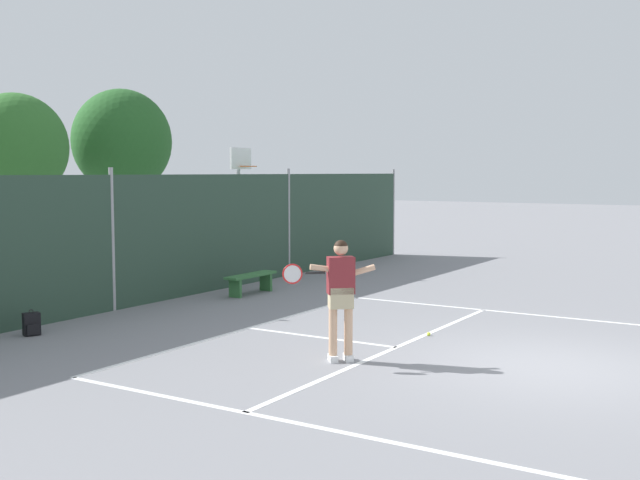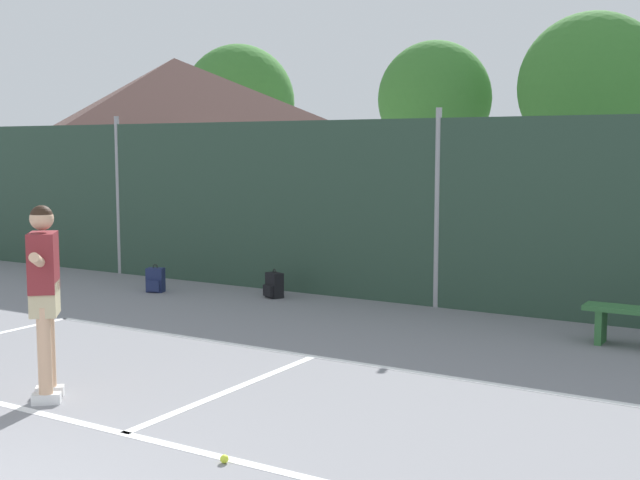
% 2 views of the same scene
% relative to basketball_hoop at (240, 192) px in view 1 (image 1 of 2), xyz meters
% --- Properties ---
extents(ground_plane, '(120.00, 120.00, 0.00)m').
position_rel_basketball_hoop_xyz_m(ground_plane, '(-6.14, -10.40, -2.31)').
color(ground_plane, gray).
extents(court_markings, '(8.30, 11.10, 0.01)m').
position_rel_basketball_hoop_xyz_m(court_markings, '(-6.14, -9.75, -2.31)').
color(court_markings, white).
rests_on(court_markings, ground).
extents(chainlink_fence, '(26.09, 0.09, 2.97)m').
position_rel_basketball_hoop_xyz_m(chainlink_fence, '(-6.14, -1.40, -0.90)').
color(chainlink_fence, '#284233').
rests_on(chainlink_fence, ground).
extents(basketball_hoop, '(0.90, 0.67, 3.55)m').
position_rel_basketball_hoop_xyz_m(basketball_hoop, '(0.00, 0.00, 0.00)').
color(basketball_hoop, '#9E9EA3').
rests_on(basketball_hoop, ground).
extents(tennis_player, '(1.07, 1.05, 1.85)m').
position_rel_basketball_hoop_xyz_m(tennis_player, '(-7.43, -7.61, -1.20)').
color(tennis_player, silver).
rests_on(tennis_player, ground).
extents(tennis_ball, '(0.07, 0.07, 0.07)m').
position_rel_basketball_hoop_xyz_m(tennis_ball, '(-5.01, -8.01, -2.28)').
color(tennis_ball, '#CCE033').
rests_on(tennis_ball, ground).
extents(backpack_black, '(0.33, 0.32, 0.46)m').
position_rel_basketball_hoop_xyz_m(backpack_black, '(-8.66, -2.03, -2.12)').
color(backpack_black, black).
rests_on(backpack_black, ground).
extents(courtside_bench, '(1.60, 0.36, 0.48)m').
position_rel_basketball_hoop_xyz_m(courtside_bench, '(-2.88, -2.52, -1.95)').
color(courtside_bench, '#336B38').
rests_on(courtside_bench, ground).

